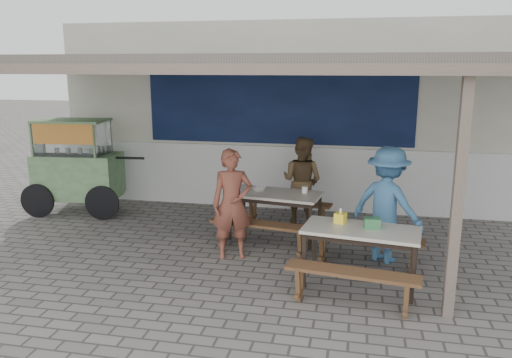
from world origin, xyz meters
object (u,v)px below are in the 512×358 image
at_px(table_left, 275,197).
at_px(table_right, 361,235).
at_px(condiment_bowl, 260,189).
at_px(patron_street_side, 232,204).
at_px(bench_right_street, 352,280).
at_px(patron_wall_side, 302,181).
at_px(tissue_box, 340,218).
at_px(vendor_cart, 76,163).
at_px(bench_left_street, 261,230).
at_px(donation_box, 372,223).
at_px(condiment_jar, 305,190).
at_px(patron_right_table, 387,205).
at_px(bench_left_wall, 287,207).
at_px(bench_right_wall, 367,244).

relative_size(table_left, table_right, 1.02).
relative_size(table_left, condiment_bowl, 6.87).
relative_size(table_right, patron_street_side, 0.94).
distance_m(bench_right_street, patron_wall_side, 3.15).
distance_m(table_right, tissue_box, 0.35).
relative_size(table_right, vendor_cart, 0.69).
height_order(vendor_cart, patron_wall_side, vendor_cart).
distance_m(bench_left_street, table_right, 1.71).
xyz_separation_m(bench_left_street, bench_right_street, (1.33, -1.51, -0.00)).
bearing_deg(tissue_box, bench_left_street, 148.66).
bearing_deg(condiment_bowl, bench_left_street, -77.11).
distance_m(tissue_box, donation_box, 0.41).
relative_size(table_right, tissue_box, 11.49).
bearing_deg(tissue_box, condiment_jar, 112.94).
bearing_deg(vendor_cart, table_right, -28.36).
bearing_deg(vendor_cart, patron_right_table, -18.12).
distance_m(bench_left_wall, table_right, 2.51).
height_order(vendor_cart, condiment_jar, vendor_cart).
xyz_separation_m(bench_left_wall, patron_street_side, (-0.56, -1.53, 0.44)).
height_order(bench_left_street, condiment_jar, condiment_jar).
bearing_deg(condiment_bowl, vendor_cart, 170.48).
bearing_deg(table_left, condiment_jar, 19.62).
bearing_deg(donation_box, patron_right_table, 76.19).
relative_size(table_right, bench_right_wall, 0.97).
relative_size(bench_left_wall, donation_box, 8.04).
distance_m(bench_right_wall, tissue_box, 0.73).
height_order(bench_left_street, patron_wall_side, patron_wall_side).
relative_size(patron_street_side, condiment_jar, 15.54).
relative_size(vendor_cart, tissue_box, 16.73).
height_order(bench_right_street, vendor_cart, vendor_cart).
relative_size(bench_left_street, bench_right_street, 1.02).
relative_size(bench_left_street, bench_right_wall, 1.02).
distance_m(table_right, patron_right_table, 1.01).
distance_m(bench_left_street, patron_street_side, 0.63).
distance_m(table_left, table_right, 2.02).
bearing_deg(patron_street_side, bench_left_street, 16.21).
distance_m(table_left, patron_street_side, 1.01).
distance_m(table_left, condiment_bowl, 0.30).
height_order(bench_left_street, patron_right_table, patron_right_table).
bearing_deg(vendor_cart, bench_right_wall, -22.05).
bearing_deg(bench_left_wall, patron_right_table, -29.13).
height_order(table_left, bench_left_street, table_left).
distance_m(donation_box, condiment_jar, 1.86).
relative_size(bench_right_wall, patron_street_side, 0.97).
xyz_separation_m(bench_right_street, patron_right_table, (0.43, 1.56, 0.47)).
xyz_separation_m(bench_left_street, tissue_box, (1.16, -0.71, 0.47)).
bearing_deg(patron_wall_side, condiment_jar, 121.08).
height_order(bench_left_wall, bench_right_street, same).
height_order(bench_left_wall, condiment_bowl, condiment_bowl).
relative_size(patron_street_side, donation_box, 8.16).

